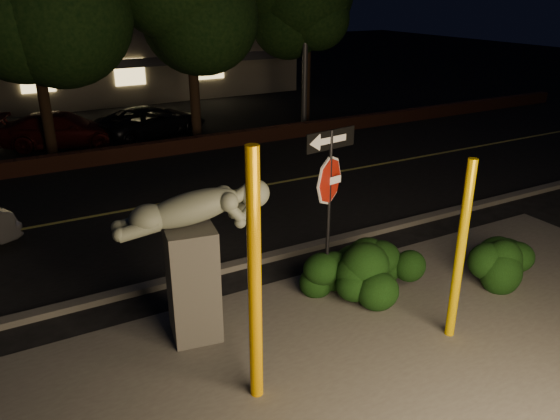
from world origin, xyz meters
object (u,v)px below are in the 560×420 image
object	(u,v)px
sculpture	(193,248)
parked_car_dark	(152,122)
yellow_pole_left	(255,282)
signpost	(330,181)
parked_car_darkred	(63,130)
yellow_pole_right	(460,253)

from	to	relation	value
sculpture	parked_car_dark	world-z (taller)	sculpture
yellow_pole_left	parked_car_dark	distance (m)	14.80
parked_car_dark	signpost	bearing A→B (deg)	160.58
parked_car_darkred	parked_car_dark	world-z (taller)	parked_car_darkred
parked_car_darkred	yellow_pole_left	bearing A→B (deg)	-161.86
yellow_pole_right	sculpture	distance (m)	4.05
yellow_pole_left	parked_car_dark	world-z (taller)	yellow_pole_left
yellow_pole_left	parked_car_darkred	world-z (taller)	yellow_pole_left
yellow_pole_left	yellow_pole_right	world-z (taller)	yellow_pole_left
sculpture	parked_car_darkred	xyz separation A→B (m)	(-0.05, 12.96, -0.96)
yellow_pole_right	parked_car_dark	xyz separation A→B (m)	(-0.49, 14.73, -0.90)
yellow_pole_left	signpost	size ratio (longest dim) A/B	1.16
signpost	sculpture	xyz separation A→B (m)	(-2.52, -0.11, -0.61)
signpost	sculpture	bearing A→B (deg)	174.10
parked_car_darkred	signpost	bearing A→B (deg)	-151.51
yellow_pole_left	parked_car_dark	xyz separation A→B (m)	(2.86, 14.48, -1.19)
yellow_pole_left	sculpture	xyz separation A→B (m)	(-0.19, 1.71, -0.21)
yellow_pole_left	parked_car_dark	size ratio (longest dim) A/B	0.84
yellow_pole_left	parked_car_dark	bearing A→B (deg)	78.82
yellow_pole_left	sculpture	bearing A→B (deg)	96.37
yellow_pole_right	signpost	size ratio (longest dim) A/B	0.97
yellow_pole_right	parked_car_darkred	bearing A→B (deg)	103.52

